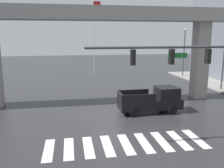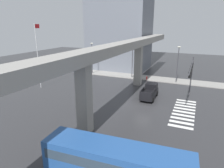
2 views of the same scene
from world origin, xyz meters
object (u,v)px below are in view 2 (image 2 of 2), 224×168
Objects in this scene: pickup_truck at (150,92)px; street_lamp_mid_block at (132,57)px; city_bus at (116,162)px; fire_hydrant at (147,78)px; traffic_signal_mast at (191,71)px; street_lamp_far_north at (92,55)px; street_lamp_near_corner at (178,60)px; flagpole at (38,52)px.

pickup_truck is 0.71× the size of street_lamp_mid_block.
pickup_truck is 12.87m from street_lamp_mid_block.
fire_hydrant is (28.75, 5.03, -1.29)m from city_bus.
traffic_signal_mast reaches higher than pickup_truck.
street_lamp_mid_block is at bearing -90.00° from street_lamp_far_north.
street_lamp_near_corner is (10.53, -2.82, 3.57)m from pickup_truck.
flagpole is at bearing 53.87° from city_bus.
fire_hydrant is 0.07× the size of flagpole.
fire_hydrant is 21.95m from flagpole.
city_bus reaches higher than fire_hydrant.
city_bus is at bearing 169.44° from traffic_signal_mast.
traffic_signal_mast is 13.16m from fire_hydrant.
street_lamp_mid_block is 0.63× the size of flagpole.
traffic_signal_mast is 23.86m from street_lamp_far_north.
street_lamp_far_north reaches higher than city_bus.
street_lamp_far_north is (0.00, 19.09, 0.00)m from street_lamp_near_corner.
street_lamp_near_corner and street_lamp_mid_block have the same top height.
traffic_signal_mast is at bearing -135.50° from fire_hydrant.
flagpole reaches higher than traffic_signal_mast.
street_lamp_far_north is 8.52× the size of fire_hydrant.
street_lamp_far_north is at bearing 67.09° from traffic_signal_mast.
city_bus is (-18.62, -2.00, 0.73)m from pickup_truck.
pickup_truck is 11.47m from street_lamp_near_corner.
flagpole reaches higher than street_lamp_far_north.
street_lamp_mid_block reaches higher than city_bus.
flagpole reaches higher than pickup_truck.
city_bus is 27.30m from flagpole.
city_bus is at bearing -173.87° from pickup_truck.
street_lamp_near_corner is 9.29m from street_lamp_mid_block.
street_lamp_near_corner is 0.63× the size of flagpole.
fire_hydrant is at bearing 9.92° from city_bus.
flagpole is at bearing 135.15° from street_lamp_mid_block.
pickup_truck is at bearing -122.91° from street_lamp_far_north.
street_lamp_far_north is at bearing 32.08° from city_bus.
traffic_signal_mast is 9.72m from street_lamp_near_corner.
traffic_signal_mast reaches higher than fire_hydrant.
street_lamp_near_corner reaches higher than fire_hydrant.
fire_hydrant is (-0.40, -3.44, -4.13)m from street_lamp_mid_block.
flagpole is at bearing 127.74° from fire_hydrant.
street_lamp_mid_block is 5.39m from fire_hydrant.
pickup_truck is 0.47× the size of city_bus.
street_lamp_mid_block reaches higher than pickup_truck.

